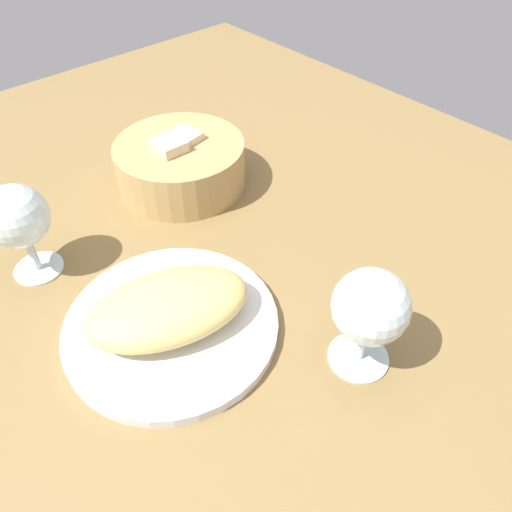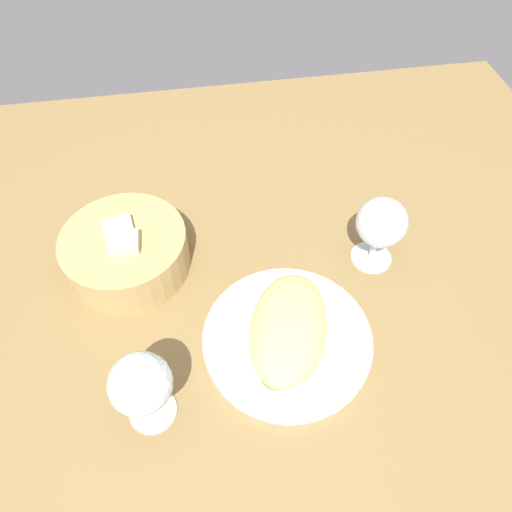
{
  "view_description": "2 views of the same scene",
  "coord_description": "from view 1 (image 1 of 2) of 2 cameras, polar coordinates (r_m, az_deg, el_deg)",
  "views": [
    {
      "loc": [
        -15.65,
        -37.21,
        46.24
      ],
      "look_at": [
        13.41,
        -4.97,
        4.28
      ],
      "focal_mm": 34.62,
      "sensor_mm": 36.0,
      "label": 1
    },
    {
      "loc": [
        -30.95,
        5.65,
        62.01
      ],
      "look_at": [
        12.87,
        -1.62,
        5.86
      ],
      "focal_mm": 32.85,
      "sensor_mm": 36.0,
      "label": 2
    }
  ],
  "objects": [
    {
      "name": "omelette",
      "position": [
        0.56,
        -10.12,
        -5.84
      ],
      "size": [
        21.13,
        16.48,
        5.1
      ],
      "primitive_type": "ellipsoid",
      "rotation": [
        0.0,
        0.0,
        -0.34
      ],
      "color": "#E1C570",
      "rests_on": "plate"
    },
    {
      "name": "ground_plane",
      "position": [
        0.62,
        -12.44,
        -6.9
      ],
      "size": [
        140.0,
        140.0,
        2.0
      ],
      "primitive_type": "cube",
      "color": "olive"
    },
    {
      "name": "wine_glass_near",
      "position": [
        0.51,
        13.03,
        -6.07
      ],
      "size": [
        7.96,
        7.96,
        12.8
      ],
      "color": "silver",
      "rests_on": "ground_plane"
    },
    {
      "name": "plate",
      "position": [
        0.59,
        -9.73,
        -7.89
      ],
      "size": [
        24.77,
        24.77,
        1.4
      ],
      "primitive_type": "cylinder",
      "color": "white",
      "rests_on": "ground_plane"
    },
    {
      "name": "wine_glass_far",
      "position": [
        0.65,
        -25.84,
        3.85
      ],
      "size": [
        7.77,
        7.77,
        12.9
      ],
      "color": "silver",
      "rests_on": "ground_plane"
    },
    {
      "name": "lettuce_garnish",
      "position": [
        0.58,
        -15.91,
        -8.26
      ],
      "size": [
        4.69,
        4.69,
        1.13
      ],
      "primitive_type": "cone",
      "color": "#47822D",
      "rests_on": "plate"
    },
    {
      "name": "bread_basket",
      "position": [
        0.78,
        -8.7,
        10.51
      ],
      "size": [
        19.77,
        19.77,
        8.73
      ],
      "color": "tan",
      "rests_on": "ground_plane"
    }
  ]
}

